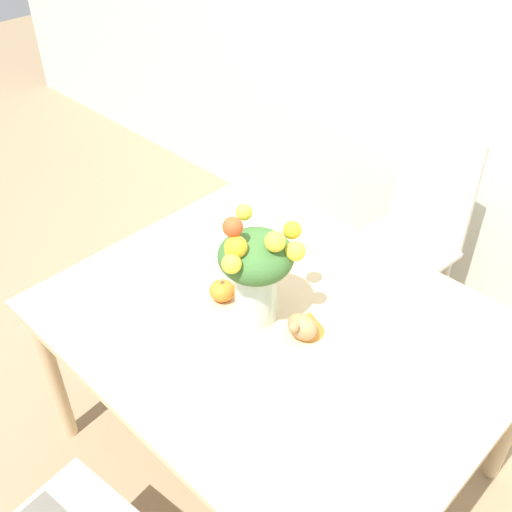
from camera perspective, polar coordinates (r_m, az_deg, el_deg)
ground_plane at (r=2.57m, az=1.74°, el=-18.07°), size 12.00×12.00×0.00m
dining_table at (r=2.04m, az=2.10°, el=-7.68°), size 1.47×1.18×0.75m
flower_vase at (r=1.87m, az=0.00°, el=-1.20°), size 0.26×0.31×0.41m
pumpkin at (r=2.04m, az=-3.23°, el=-3.31°), size 0.09×0.09×0.08m
turkey_figurine at (r=1.92m, az=4.79°, el=-6.43°), size 0.11×0.14×0.09m
dining_chair_near_window at (r=2.82m, az=14.40°, el=1.88°), size 0.46×0.46×1.01m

